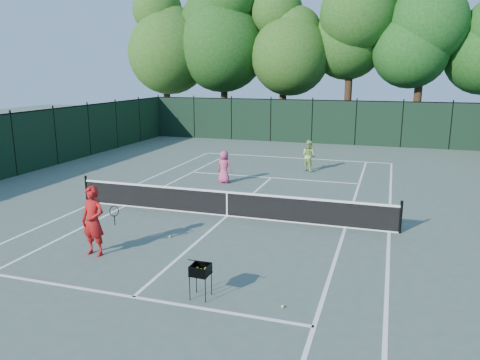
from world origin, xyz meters
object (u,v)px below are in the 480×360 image
(coach, at_px, (93,221))
(loose_ball_midcourt, at_px, (170,237))
(loose_ball_near_cart, at_px, (283,306))
(player_green, at_px, (309,156))
(ball_hopper, at_px, (200,270))
(player_pink, at_px, (224,167))

(coach, bearing_deg, loose_ball_midcourt, 57.84)
(coach, xyz_separation_m, loose_ball_near_cart, (5.66, -1.36, -0.95))
(player_green, bearing_deg, ball_hopper, 122.30)
(player_green, height_order, loose_ball_midcourt, player_green)
(player_green, xyz_separation_m, loose_ball_midcourt, (-2.37, -11.14, -0.76))
(player_green, relative_size, loose_ball_midcourt, 23.32)
(coach, height_order, player_green, coach)
(coach, distance_m, ball_hopper, 4.08)
(player_pink, bearing_deg, player_green, -121.67)
(ball_hopper, bearing_deg, player_green, 93.71)
(coach, xyz_separation_m, ball_hopper, (3.79, -1.46, -0.32))
(coach, bearing_deg, player_pink, 91.32)
(ball_hopper, bearing_deg, loose_ball_near_cart, 6.49)
(loose_ball_near_cart, relative_size, loose_ball_midcourt, 1.00)
(coach, distance_m, loose_ball_near_cart, 5.90)
(coach, bearing_deg, player_green, 78.44)
(player_green, bearing_deg, loose_ball_midcourt, 110.13)
(player_pink, relative_size, ball_hopper, 1.87)
(player_pink, xyz_separation_m, ball_hopper, (3.28, -10.67, -0.08))
(player_pink, relative_size, loose_ball_midcourt, 21.79)
(player_pink, bearing_deg, coach, 95.64)
(coach, xyz_separation_m, loose_ball_midcourt, (1.38, 1.85, -0.95))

